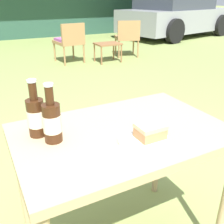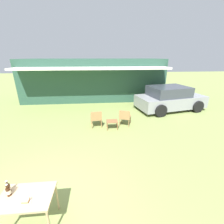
{
  "view_description": "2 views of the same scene",
  "coord_description": "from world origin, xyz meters",
  "px_view_note": "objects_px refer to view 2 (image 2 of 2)",
  "views": [
    {
      "loc": [
        -0.52,
        -0.91,
        1.28
      ],
      "look_at": [
        0.0,
        0.1,
        0.78
      ],
      "focal_mm": 42.0,
      "sensor_mm": 36.0,
      "label": 1
    },
    {
      "loc": [
        1.36,
        -2.13,
        3.08
      ],
      "look_at": [
        1.9,
        3.74,
        0.9
      ],
      "focal_mm": 24.0,
      "sensor_mm": 36.0,
      "label": 2
    }
  ],
  "objects_px": {
    "patio_table": "(27,199)",
    "cake_on_plate": "(25,201)",
    "wicker_chair_plain": "(125,116)",
    "parked_car": "(170,99)",
    "garden_side_table": "(112,122)",
    "cola_bottle_near": "(8,191)",
    "cola_bottle_far": "(8,188)",
    "wicker_chair_cushioned": "(96,117)"
  },
  "relations": [
    {
      "from": "wicker_chair_cushioned",
      "to": "cola_bottle_near",
      "type": "distance_m",
      "value": 4.52
    },
    {
      "from": "parked_car",
      "to": "wicker_chair_plain",
      "type": "distance_m",
      "value": 3.72
    },
    {
      "from": "wicker_chair_cushioned",
      "to": "patio_table",
      "type": "xyz_separation_m",
      "value": [
        -1.22,
        -4.29,
        0.19
      ]
    },
    {
      "from": "patio_table",
      "to": "garden_side_table",
      "type": "bearing_deg",
      "value": 64.19
    },
    {
      "from": "parked_car",
      "to": "garden_side_table",
      "type": "xyz_separation_m",
      "value": [
        -3.73,
        -2.34,
        -0.36
      ]
    },
    {
      "from": "patio_table",
      "to": "cake_on_plate",
      "type": "distance_m",
      "value": 0.17
    },
    {
      "from": "wicker_chair_cushioned",
      "to": "patio_table",
      "type": "relative_size",
      "value": 0.83
    },
    {
      "from": "parked_car",
      "to": "cola_bottle_far",
      "type": "bearing_deg",
      "value": -145.52
    },
    {
      "from": "parked_car",
      "to": "garden_side_table",
      "type": "relative_size",
      "value": 8.53
    },
    {
      "from": "wicker_chair_cushioned",
      "to": "wicker_chair_plain",
      "type": "relative_size",
      "value": 1.0
    },
    {
      "from": "wicker_chair_cushioned",
      "to": "cake_on_plate",
      "type": "bearing_deg",
      "value": 69.27
    },
    {
      "from": "cake_on_plate",
      "to": "wicker_chair_plain",
      "type": "bearing_deg",
      "value": 60.26
    },
    {
      "from": "parked_car",
      "to": "wicker_chair_plain",
      "type": "height_order",
      "value": "parked_car"
    },
    {
      "from": "cola_bottle_far",
      "to": "wicker_chair_plain",
      "type": "bearing_deg",
      "value": 54.92
    },
    {
      "from": "wicker_chair_plain",
      "to": "patio_table",
      "type": "distance_m",
      "value": 4.99
    },
    {
      "from": "wicker_chair_plain",
      "to": "cola_bottle_far",
      "type": "height_order",
      "value": "cola_bottle_far"
    },
    {
      "from": "parked_car",
      "to": "cake_on_plate",
      "type": "relative_size",
      "value": 19.58
    },
    {
      "from": "wicker_chair_cushioned",
      "to": "cola_bottle_far",
      "type": "relative_size",
      "value": 3.17
    },
    {
      "from": "cake_on_plate",
      "to": "cola_bottle_near",
      "type": "bearing_deg",
      "value": 152.92
    },
    {
      "from": "wicker_chair_plain",
      "to": "cake_on_plate",
      "type": "xyz_separation_m",
      "value": [
        -2.52,
        -4.4,
        0.29
      ]
    },
    {
      "from": "parked_car",
      "to": "cola_bottle_far",
      "type": "relative_size",
      "value": 17.15
    },
    {
      "from": "wicker_chair_plain",
      "to": "cola_bottle_near",
      "type": "height_order",
      "value": "cola_bottle_near"
    },
    {
      "from": "patio_table",
      "to": "cola_bottle_far",
      "type": "distance_m",
      "value": 0.41
    },
    {
      "from": "wicker_chair_cushioned",
      "to": "patio_table",
      "type": "height_order",
      "value": "wicker_chair_cushioned"
    },
    {
      "from": "garden_side_table",
      "to": "cake_on_plate",
      "type": "height_order",
      "value": "cake_on_plate"
    },
    {
      "from": "wicker_chair_cushioned",
      "to": "garden_side_table",
      "type": "height_order",
      "value": "wicker_chair_cushioned"
    },
    {
      "from": "patio_table",
      "to": "wicker_chair_plain",
      "type": "bearing_deg",
      "value": 59.05
    },
    {
      "from": "garden_side_table",
      "to": "cake_on_plate",
      "type": "xyz_separation_m",
      "value": [
        -1.88,
        -4.12,
        0.41
      ]
    },
    {
      "from": "wicker_chair_plain",
      "to": "cola_bottle_far",
      "type": "xyz_separation_m",
      "value": [
        -2.91,
        -4.14,
        0.36
      ]
    },
    {
      "from": "cola_bottle_near",
      "to": "cola_bottle_far",
      "type": "relative_size",
      "value": 1.0
    },
    {
      "from": "patio_table",
      "to": "cola_bottle_far",
      "type": "xyz_separation_m",
      "value": [
        -0.35,
        0.13,
        0.17
      ]
    },
    {
      "from": "wicker_chair_cushioned",
      "to": "wicker_chair_plain",
      "type": "height_order",
      "value": "same"
    },
    {
      "from": "wicker_chair_cushioned",
      "to": "cola_bottle_near",
      "type": "relative_size",
      "value": 3.17
    },
    {
      "from": "garden_side_table",
      "to": "patio_table",
      "type": "relative_size",
      "value": 0.53
    },
    {
      "from": "wicker_chair_cushioned",
      "to": "cola_bottle_far",
      "type": "height_order",
      "value": "cola_bottle_far"
    },
    {
      "from": "parked_car",
      "to": "patio_table",
      "type": "relative_size",
      "value": 4.51
    },
    {
      "from": "cake_on_plate",
      "to": "garden_side_table",
      "type": "bearing_deg",
      "value": 65.44
    },
    {
      "from": "cola_bottle_near",
      "to": "wicker_chair_cushioned",
      "type": "bearing_deg",
      "value": 70.32
    },
    {
      "from": "wicker_chair_cushioned",
      "to": "garden_side_table",
      "type": "xyz_separation_m",
      "value": [
        0.71,
        -0.31,
        -0.12
      ]
    },
    {
      "from": "wicker_chair_cushioned",
      "to": "wicker_chair_plain",
      "type": "bearing_deg",
      "value": 173.31
    },
    {
      "from": "parked_car",
      "to": "wicker_chair_cushioned",
      "type": "xyz_separation_m",
      "value": [
        -4.44,
        -2.03,
        -0.24
      ]
    },
    {
      "from": "parked_car",
      "to": "cola_bottle_far",
      "type": "distance_m",
      "value": 8.63
    }
  ]
}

